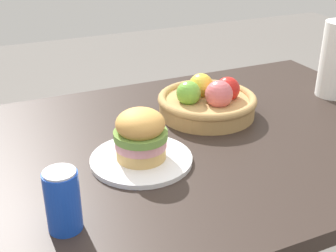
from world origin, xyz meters
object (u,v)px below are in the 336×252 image
(soda_can, at_px, (63,201))
(plate, at_px, (141,159))
(fruit_basket, at_px, (208,101))
(sandwich, at_px, (141,134))

(soda_can, bearing_deg, plate, 37.89)
(plate, xyz_separation_m, fruit_basket, (0.28, 0.18, 0.04))
(plate, bearing_deg, soda_can, -142.11)
(soda_can, relative_size, fruit_basket, 0.43)
(sandwich, bearing_deg, soda_can, -142.11)
(plate, distance_m, fruit_basket, 0.33)
(sandwich, relative_size, soda_can, 1.02)
(sandwich, height_order, soda_can, sandwich)
(sandwich, height_order, fruit_basket, sandwich)
(sandwich, xyz_separation_m, fruit_basket, (0.28, 0.18, -0.03))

